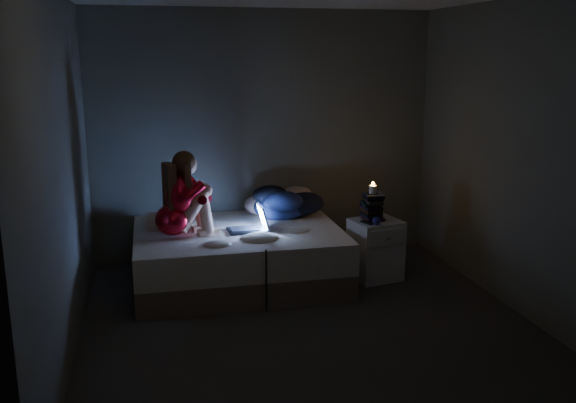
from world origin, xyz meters
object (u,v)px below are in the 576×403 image
object	(u,v)px
nightstand	(375,249)
candle	(373,188)
laptop	(247,218)
bed	(239,256)
woman	(172,195)
phone	(365,222)

from	to	relation	value
nightstand	candle	size ratio (longest dim) A/B	7.33
laptop	candle	bearing A→B (deg)	-5.45
laptop	bed	bearing A→B (deg)	132.29
bed	laptop	bearing A→B (deg)	-45.12
laptop	nightstand	xyz separation A→B (m)	(1.24, -0.10, -0.36)
woman	candle	xyz separation A→B (m)	(1.89, 0.00, -0.03)
laptop	candle	size ratio (longest dim) A/B	4.56
nightstand	phone	world-z (taller)	phone
bed	nightstand	bearing A→B (deg)	-7.66
bed	phone	world-z (taller)	phone
bed	nightstand	world-z (taller)	nightstand
woman	bed	bearing A→B (deg)	-2.34
laptop	phone	bearing A→B (deg)	-10.45
woman	phone	size ratio (longest dim) A/B	5.61
woman	candle	world-z (taller)	woman
woman	laptop	bearing A→B (deg)	-9.86
candle	phone	bearing A→B (deg)	-136.77
laptop	nightstand	world-z (taller)	laptop
bed	laptop	size ratio (longest dim) A/B	5.28
nightstand	phone	size ratio (longest dim) A/B	4.19
laptop	candle	distance (m)	1.24
woman	nightstand	distance (m)	2.02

